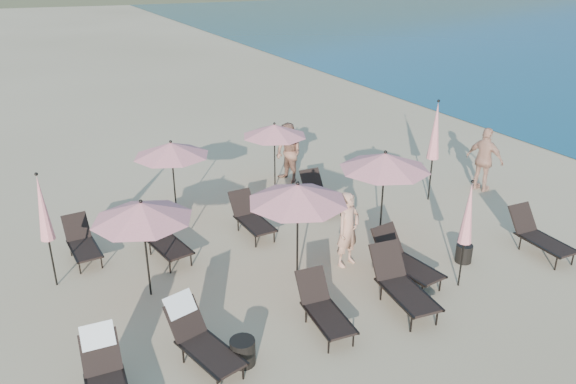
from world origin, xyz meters
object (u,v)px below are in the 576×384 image
lounger_7 (164,239)px  umbrella_closed_1 (435,131)px  side_table_1 (464,253)px  umbrella_closed_2 (43,209)px  side_table_0 (243,352)px  lounger_0 (105,375)px  umbrella_open_0 (142,211)px  beachgoer_a (348,229)px  lounger_1 (199,337)px  lounger_8 (251,217)px  umbrella_open_1 (298,193)px  lounger_5 (539,235)px  beachgoer_b (288,153)px  lounger_6 (82,242)px  lounger_2 (323,307)px  umbrella_open_4 (274,130)px  umbrella_open_2 (385,161)px  lounger_9 (320,193)px  umbrella_open_3 (171,149)px  beachgoer_c (485,160)px  lounger_3 (401,284)px  umbrella_closed_0 (468,214)px  lounger_4 (404,259)px

lounger_7 → umbrella_closed_1: umbrella_closed_1 is taller
lounger_7 → side_table_1: bearing=-39.3°
umbrella_closed_2 → side_table_0: (2.53, -3.98, -1.51)m
lounger_0 → umbrella_open_0: size_ratio=0.79×
beachgoer_a → side_table_1: bearing=-42.2°
lounger_1 → umbrella_closed_2: bearing=102.7°
lounger_8 → umbrella_open_1: bearing=-92.2°
lounger_5 → umbrella_open_0: (-8.37, 2.26, 1.41)m
umbrella_closed_2 → beachgoer_b: size_ratio=1.39×
lounger_6 → beachgoer_b: size_ratio=0.84×
lounger_2 → umbrella_open_4: umbrella_open_4 is taller
lounger_7 → beachgoer_a: (3.49, -2.16, 0.42)m
umbrella_open_2 → lounger_0: bearing=-159.9°
side_table_0 → beachgoer_b: 8.26m
lounger_1 → side_table_1: 6.33m
lounger_2 → lounger_9: size_ratio=1.01×
umbrella_open_3 → side_table_1: size_ratio=5.01×
lounger_7 → lounger_1: bearing=-106.9°
beachgoer_b → beachgoer_c: beachgoer_c is taller
lounger_0 → beachgoer_b: 9.48m
lounger_9 → beachgoer_c: bearing=-10.9°
lounger_2 → lounger_7: size_ratio=0.93×
lounger_2 → lounger_5: size_ratio=0.95×
lounger_1 → lounger_3: bearing=-17.9°
lounger_3 → side_table_1: lounger_3 is taller
lounger_6 → umbrella_closed_2: size_ratio=0.60×
side_table_1 → umbrella_open_4: bearing=108.4°
side_table_0 → umbrella_open_3: bearing=83.8°
umbrella_open_1 → lounger_0: bearing=-156.7°
umbrella_open_0 → beachgoer_b: 6.80m
umbrella_open_2 → lounger_8: bearing=146.5°
lounger_5 → umbrella_open_1: (-5.45, 1.47, 1.52)m
umbrella_closed_2 → beachgoer_b: 7.58m
umbrella_closed_0 → umbrella_open_1: bearing=148.5°
lounger_0 → umbrella_closed_0: 7.19m
umbrella_open_2 → beachgoer_b: size_ratio=1.26×
side_table_1 → beachgoer_a: beachgoer_a is taller
umbrella_open_3 → umbrella_closed_2: umbrella_closed_2 is taller
lounger_8 → side_table_1: bearing=-45.9°
lounger_3 → lounger_9: (0.87, 4.69, -0.06)m
umbrella_closed_0 → beachgoer_c: umbrella_closed_0 is taller
side_table_0 → beachgoer_a: (3.31, 2.01, 0.62)m
lounger_4 → umbrella_closed_2: (-6.59, 3.02, 1.29)m
side_table_0 → lounger_1: bearing=147.9°
lounger_0 → lounger_3: bearing=3.6°
lounger_0 → umbrella_open_2: umbrella_open_2 is taller
lounger_0 → lounger_5: lounger_0 is taller
lounger_7 → umbrella_closed_1: (7.44, -0.18, 1.54)m
umbrella_closed_1 → beachgoer_c: (1.81, -0.14, -1.04)m
lounger_4 → beachgoer_c: size_ratio=0.93×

